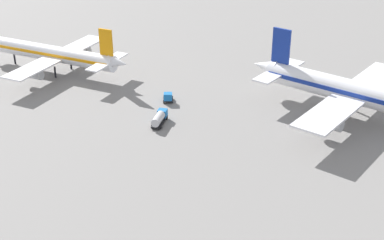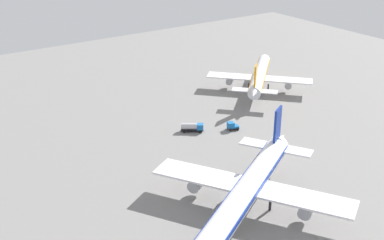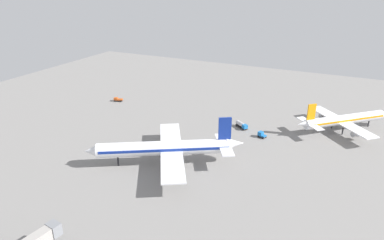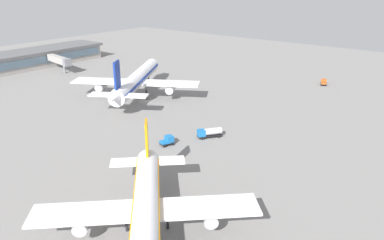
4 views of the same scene
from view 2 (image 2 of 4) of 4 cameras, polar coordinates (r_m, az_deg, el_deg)
name	(u,v)px [view 2 (image 2 of 4)]	position (r m, az deg, el deg)	size (l,w,h in m)	color
ground	(237,198)	(115.83, 5.04, -8.61)	(288.00, 288.00, 0.00)	gray
airplane_at_gate	(248,188)	(107.95, 6.26, -7.53)	(48.88, 40.95, 16.53)	white
airplane_taxiing	(260,76)	(178.73, 7.49, 4.89)	(35.88, 34.42, 13.62)	white
fuel_truck	(192,127)	(145.96, 0.01, -0.77)	(6.24, 5.20, 2.50)	black
baggage_tug	(232,126)	(147.64, 4.45, -0.65)	(3.66, 3.13, 2.30)	black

